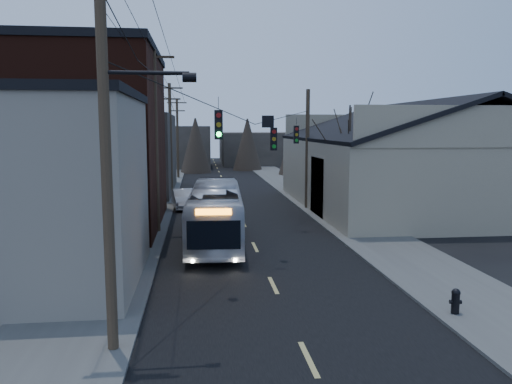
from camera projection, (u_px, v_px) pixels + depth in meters
road_surface at (232, 200)px, 40.26m from camera, size 9.00×110.00×0.02m
sidewalk_left at (151, 201)px, 39.50m from camera, size 4.00×110.00×0.12m
sidewalk_right at (311, 198)px, 40.99m from camera, size 4.00×110.00×0.12m
building_clapboard at (24, 193)px, 18.09m from camera, size 8.00×8.00×7.00m
building_brick at (70, 142)px, 28.61m from camera, size 10.00×12.00×10.00m
building_left_far at (122, 154)px, 44.62m from camera, size 9.00×14.00×7.00m
warehouse at (414, 171)px, 36.47m from camera, size 16.16×20.60×7.73m
building_far_left at (176, 147)px, 73.65m from camera, size 10.00×12.00×6.00m
building_far_right at (259, 148)px, 80.13m from camera, size 12.00×14.00×5.00m
bare_tree at (349, 164)px, 30.69m from camera, size 0.40×0.40×7.20m
utility_lines at (192, 141)px, 33.49m from camera, size 11.24×45.28×10.50m
bus at (216, 214)px, 25.38m from camera, size 3.06×10.86×2.99m
parked_car at (184, 199)px, 36.17m from camera, size 2.01×4.38×1.39m
fire_hydrant at (456, 300)px, 15.45m from camera, size 0.38×0.27×0.80m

